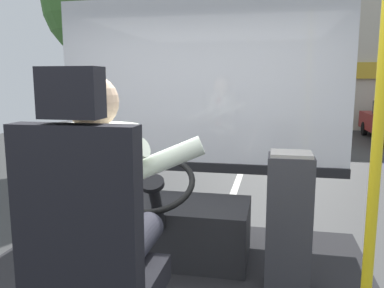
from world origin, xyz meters
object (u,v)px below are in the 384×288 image
(driver_seat, at_px, (92,259))
(parked_car_silver, at_px, (370,110))
(bus_driver, at_px, (101,201))
(parked_car_charcoal, at_px, (350,104))
(fare_box, at_px, (288,223))
(handrail_pole, at_px, (378,136))
(steering_console, at_px, (171,227))

(driver_seat, bearing_deg, parked_car_silver, 74.13)
(bus_driver, height_order, parked_car_charcoal, bus_driver)
(fare_box, bearing_deg, parked_car_charcoal, 79.09)
(handrail_pole, bearing_deg, driver_seat, -166.04)
(bus_driver, distance_m, steering_console, 1.26)
(parked_car_charcoal, bearing_deg, handrail_pole, -99.79)
(bus_driver, relative_size, steering_console, 0.76)
(steering_console, height_order, fare_box, fare_box)
(driver_seat, distance_m, parked_car_charcoal, 21.66)
(driver_seat, distance_m, parked_car_silver, 17.42)
(handrail_pole, relative_size, parked_car_charcoal, 0.48)
(steering_console, height_order, handrail_pole, handrail_pole)
(driver_seat, height_order, handrail_pole, handrail_pole)
(driver_seat, bearing_deg, handrail_pole, 13.96)
(parked_car_silver, bearing_deg, handrail_pole, -102.53)
(steering_console, xyz_separation_m, parked_car_charcoal, (4.70, 19.89, -0.23))
(steering_console, bearing_deg, parked_car_charcoal, 76.72)
(driver_seat, relative_size, fare_box, 1.53)
(driver_seat, xyz_separation_m, parked_car_charcoal, (4.70, 21.14, -0.57))
(bus_driver, relative_size, fare_box, 0.98)
(parked_car_silver, bearing_deg, steering_console, -107.07)
(driver_seat, relative_size, parked_car_charcoal, 0.30)
(bus_driver, bearing_deg, parked_car_silver, 74.04)
(steering_console, bearing_deg, bus_driver, -90.00)
(steering_console, bearing_deg, driver_seat, -90.00)
(handrail_pole, bearing_deg, parked_car_silver, 77.47)
(bus_driver, relative_size, handrail_pole, 0.40)
(steering_console, distance_m, fare_box, 0.88)
(steering_console, height_order, parked_car_charcoal, steering_console)
(bus_driver, xyz_separation_m, parked_car_silver, (4.76, 16.64, -0.76))
(handrail_pole, bearing_deg, bus_driver, -171.38)
(fare_box, distance_m, parked_car_silver, 16.31)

